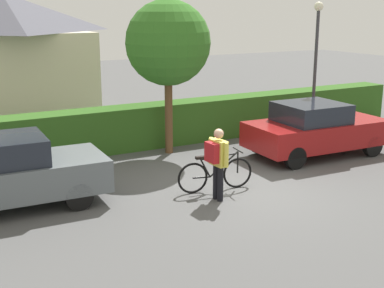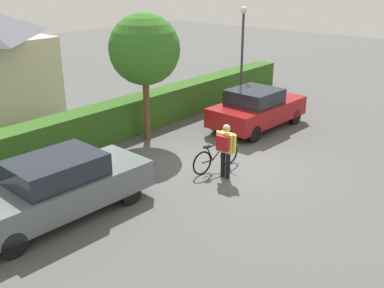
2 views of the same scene
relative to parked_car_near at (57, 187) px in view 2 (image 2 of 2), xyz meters
The scene contains 8 objects.
ground_plane 5.30m from the parked_car_near, 15.20° to the right, with size 60.00×60.00×0.00m, color #4E4E4E.
hedge_row 5.96m from the parked_car_near, 31.92° to the left, with size 18.17×0.90×1.25m, color #2E581B.
parked_car_near is the anchor object (origin of this frame).
parked_car_far 8.47m from the parked_car_near, ahead, with size 3.97×1.95×1.49m.
bicycle 4.70m from the parked_car_near, 14.30° to the right, with size 1.78×0.50×0.90m.
person_rider 4.57m from the parked_car_near, 21.68° to the right, with size 0.36×0.64×1.56m.
street_lamp 10.18m from the parked_car_near, ahead, with size 0.28×0.28×4.18m.
tree_kerbside 5.98m from the parked_car_near, 23.64° to the left, with size 2.32×2.32×4.24m.
Camera 2 is at (-10.23, -7.12, 5.47)m, focal length 42.43 mm.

